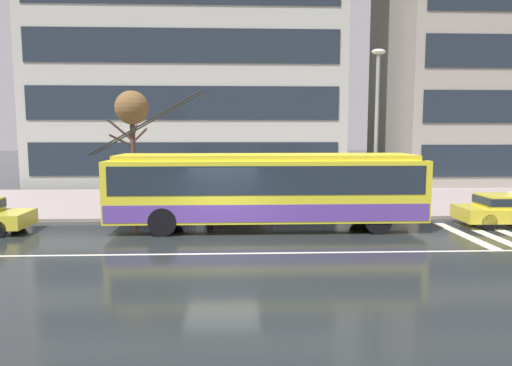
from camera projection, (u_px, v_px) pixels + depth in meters
ground_plane at (222, 244)px, 15.33m from camera, size 160.00×160.00×0.00m
sidewalk_slab at (228, 201)px, 24.30m from camera, size 80.00×10.00×0.14m
crosswalk_stripe_edge_near at (464, 235)px, 16.71m from camera, size 0.44×4.40×0.01m
crosswalk_stripe_inner_a at (488, 235)px, 16.74m from camera, size 0.44×4.40×0.01m
crosswalk_stripe_center at (512, 234)px, 16.78m from camera, size 0.44×4.40×0.01m
lane_centre_line at (221, 254)px, 14.14m from camera, size 72.00×0.14×0.01m
trolleybus at (267, 188)px, 17.64m from camera, size 12.70×2.55×5.33m
bus_shelter at (233, 169)px, 20.73m from camera, size 4.04×1.62×2.59m
pedestrian_at_shelter at (357, 177)px, 20.76m from camera, size 1.11×1.11×2.04m
pedestrian_approaching_curb at (212, 179)px, 19.66m from camera, size 1.55×1.55×1.95m
pedestrian_walking_past at (206, 175)px, 21.69m from camera, size 1.39×1.39×1.99m
street_lamp at (377, 119)px, 19.66m from camera, size 0.60×0.32×7.14m
street_tree_bare at (132, 111)px, 21.61m from camera, size 1.95×1.78×5.58m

